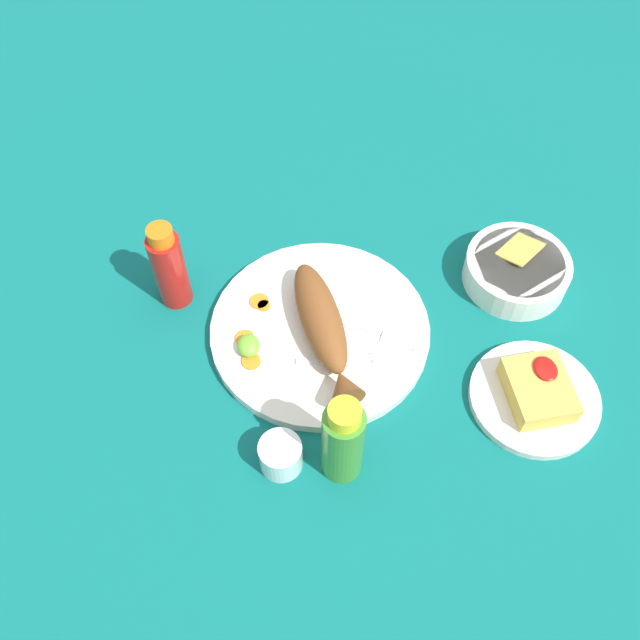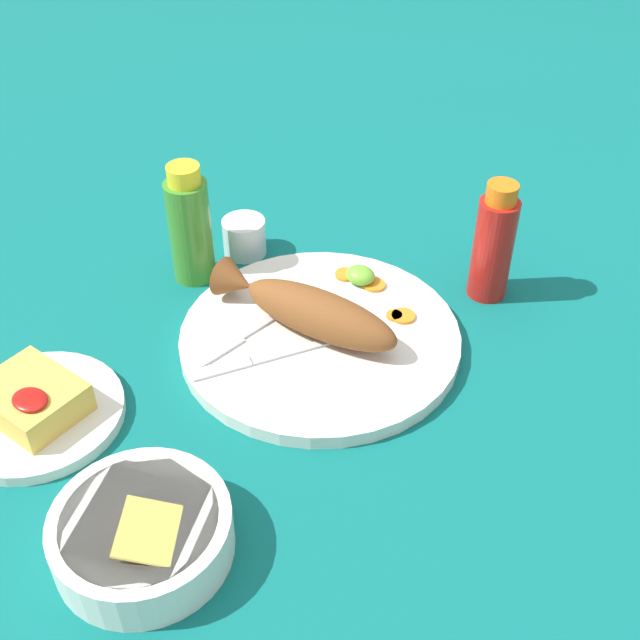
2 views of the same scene
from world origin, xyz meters
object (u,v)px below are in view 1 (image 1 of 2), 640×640
(fork_near, at_px, (376,334))
(salt_cup, at_px, (281,456))
(guacamole_bowl, at_px, (517,269))
(fried_fish, at_px, (323,326))
(side_plate_fries, at_px, (534,398))
(hot_sauce_bottle_red, at_px, (169,267))
(main_plate, at_px, (320,330))
(fork_far, at_px, (366,358))
(hot_sauce_bottle_green, at_px, (343,441))

(fork_near, xyz_separation_m, salt_cup, (-0.17, 0.18, 0.00))
(guacamole_bowl, bearing_deg, salt_cup, 120.32)
(fried_fish, distance_m, side_plate_fries, 0.33)
(hot_sauce_bottle_red, xyz_separation_m, salt_cup, (-0.32, -0.12, -0.05))
(main_plate, relative_size, fried_fish, 1.35)
(fork_near, bearing_deg, salt_cup, -104.59)
(fried_fish, relative_size, fork_far, 1.37)
(main_plate, xyz_separation_m, salt_cup, (-0.20, 0.09, 0.01))
(hot_sauce_bottle_green, relative_size, salt_cup, 2.77)
(guacamole_bowl, bearing_deg, fork_far, 112.63)
(guacamole_bowl, bearing_deg, fried_fish, 100.95)
(main_plate, xyz_separation_m, guacamole_bowl, (0.05, -0.33, 0.02))
(hot_sauce_bottle_red, relative_size, side_plate_fries, 0.86)
(fried_fish, bearing_deg, hot_sauce_bottle_green, 171.18)
(main_plate, xyz_separation_m, hot_sauce_bottle_red, (0.11, 0.22, 0.07))
(side_plate_fries, bearing_deg, fork_near, 54.85)
(fork_far, xyz_separation_m, salt_cup, (-0.13, 0.15, 0.00))
(side_plate_fries, xyz_separation_m, guacamole_bowl, (0.22, -0.05, 0.02))
(fork_near, xyz_separation_m, hot_sauce_bottle_red, (0.14, 0.30, 0.06))
(salt_cup, bearing_deg, side_plate_fries, -85.57)
(salt_cup, bearing_deg, fork_near, -45.17)
(hot_sauce_bottle_red, bearing_deg, salt_cup, -158.79)
(hot_sauce_bottle_red, bearing_deg, side_plate_fries, -119.62)
(side_plate_fries, bearing_deg, fork_far, 65.64)
(hot_sauce_bottle_green, relative_size, guacamole_bowl, 0.99)
(salt_cup, xyz_separation_m, side_plate_fries, (0.03, -0.38, -0.02))
(hot_sauce_bottle_red, bearing_deg, main_plate, -117.68)
(salt_cup, distance_m, side_plate_fries, 0.38)
(fork_far, distance_m, side_plate_fries, 0.25)
(fork_far, distance_m, hot_sauce_bottle_red, 0.33)
(main_plate, height_order, side_plate_fries, main_plate)
(hot_sauce_bottle_red, distance_m, salt_cup, 0.34)
(main_plate, height_order, hot_sauce_bottle_red, hot_sauce_bottle_red)
(hot_sauce_bottle_red, bearing_deg, fork_far, -123.68)
(hot_sauce_bottle_red, height_order, side_plate_fries, hot_sauce_bottle_red)
(main_plate, relative_size, fork_near, 2.06)
(fried_fish, height_order, fork_near, fried_fish)
(hot_sauce_bottle_green, xyz_separation_m, salt_cup, (0.02, 0.08, -0.06))
(fork_far, distance_m, salt_cup, 0.20)
(fork_near, distance_m, side_plate_fries, 0.25)
(fork_far, xyz_separation_m, hot_sauce_bottle_red, (0.18, 0.27, 0.06))
(fried_fish, xyz_separation_m, hot_sauce_bottle_green, (-0.20, 0.01, 0.03))
(guacamole_bowl, bearing_deg, main_plate, 97.93)
(hot_sauce_bottle_green, relative_size, side_plate_fries, 0.87)
(fork_far, xyz_separation_m, guacamole_bowl, (0.12, -0.28, 0.01))
(guacamole_bowl, bearing_deg, hot_sauce_bottle_red, 83.11)
(main_plate, distance_m, salt_cup, 0.22)
(fried_fish, bearing_deg, fork_near, -102.94)
(main_plate, xyz_separation_m, hot_sauce_bottle_green, (-0.22, 0.01, 0.07))
(fork_near, xyz_separation_m, guacamole_bowl, (0.08, -0.25, 0.01))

